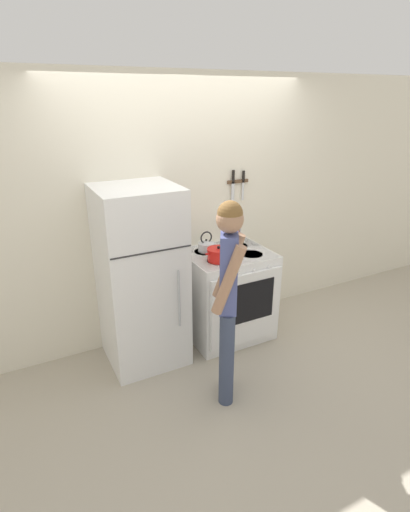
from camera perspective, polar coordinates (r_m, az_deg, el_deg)
ground_plane at (r=4.44m, az=-2.54°, el=-9.72°), size 14.00×14.00×0.00m
wall_back at (r=3.95m, az=-3.03°, el=6.43°), size 10.00×0.06×2.55m
refrigerator at (r=3.60m, az=-9.09°, el=-3.13°), size 0.69×0.68×1.64m
stove_range at (r=4.06m, az=3.39°, el=-5.51°), size 0.82×0.71×0.91m
dutch_oven_pot at (r=3.68m, az=1.93°, el=0.21°), size 0.26×0.21×0.15m
tea_kettle at (r=3.90m, az=0.20°, el=1.51°), size 0.20×0.16×0.21m
utensil_jar at (r=4.08m, az=4.85°, el=2.52°), size 0.10×0.10×0.28m
person at (r=3.01m, az=3.32°, el=-5.38°), size 0.38×0.41×1.66m
wall_knife_strip at (r=4.13m, az=4.69°, el=10.57°), size 0.24×0.03×0.34m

